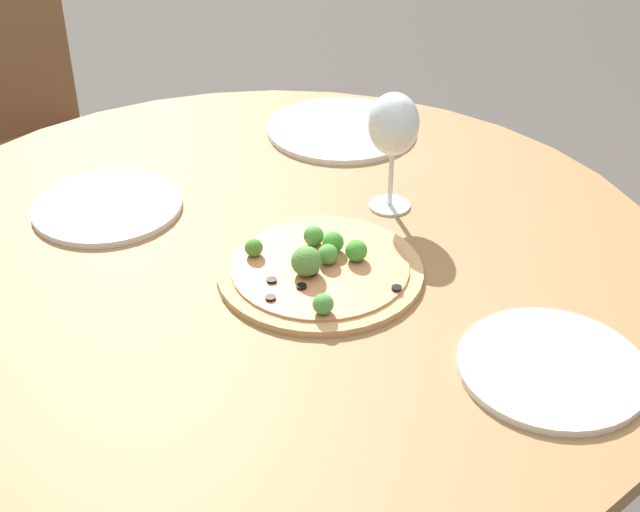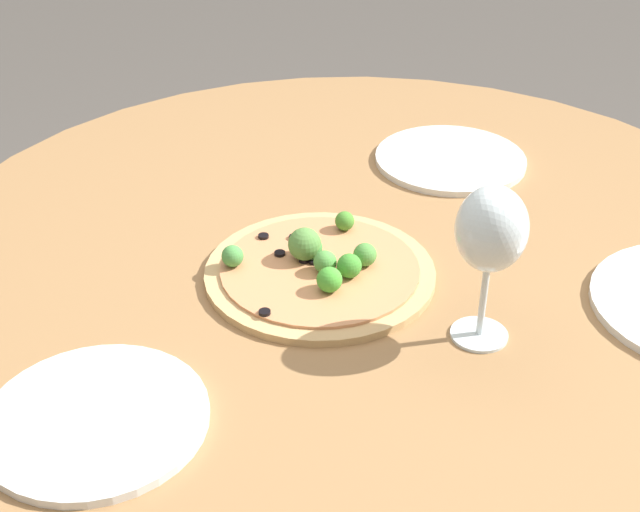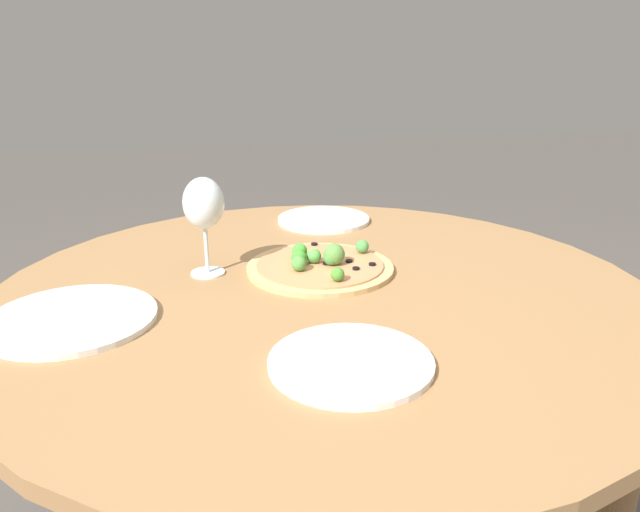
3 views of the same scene
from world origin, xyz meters
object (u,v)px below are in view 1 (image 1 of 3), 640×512
object	(u,v)px
chair	(22,144)
wine_glass	(393,127)
pizza	(319,268)
plate_side	(552,367)
plate_near	(341,129)
plate_far	(107,206)

from	to	relation	value
chair	wine_glass	distance (m)	1.11
pizza	plate_side	world-z (taller)	pizza
pizza	wine_glass	world-z (taller)	wine_glass
pizza	plate_side	distance (m)	0.35
chair	pizza	xyz separation A→B (m)	(-0.96, 0.54, 0.23)
plate_near	plate_side	size ratio (longest dim) A/B	1.19
chair	plate_side	world-z (taller)	chair
chair	plate_far	xyz separation A→B (m)	(-0.59, 0.50, 0.22)
plate_near	plate_side	bearing A→B (deg)	131.24
pizza	chair	bearing A→B (deg)	-29.44
pizza	plate_far	distance (m)	0.38
wine_glass	chair	bearing A→B (deg)	-18.16
plate_near	plate_side	xyz separation A→B (m)	(-0.47, 0.53, 0.00)
wine_glass	plate_far	world-z (taller)	wine_glass
plate_side	plate_far	bearing A→B (deg)	-10.77
plate_side	wine_glass	bearing A→B (deg)	-45.29
plate_side	pizza	bearing A→B (deg)	-14.75
plate_near	plate_far	size ratio (longest dim) A/B	1.16
plate_far	wine_glass	bearing A→B (deg)	-157.40
plate_near	plate_far	bearing A→B (deg)	58.69
plate_near	plate_far	distance (m)	0.47
chair	plate_near	size ratio (longest dim) A/B	3.30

